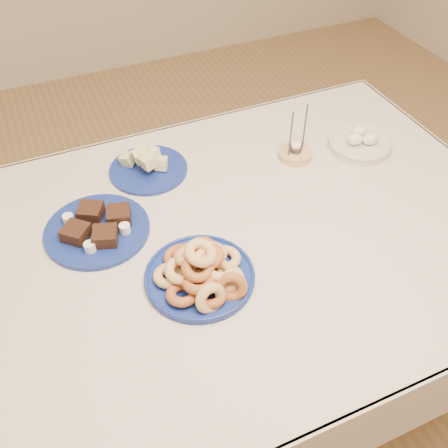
{
  "coord_description": "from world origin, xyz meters",
  "views": [
    {
      "loc": [
        -0.35,
        -0.85,
        1.71
      ],
      "look_at": [
        0.0,
        -0.05,
        0.85
      ],
      "focal_mm": 40.0,
      "sensor_mm": 36.0,
      "label": 1
    }
  ],
  "objects": [
    {
      "name": "brownie_plate",
      "position": [
        -0.28,
        0.15,
        0.77
      ],
      "size": [
        0.37,
        0.37,
        0.05
      ],
      "rotation": [
        0.0,
        0.0,
        -0.43
      ],
      "color": "navy",
      "rests_on": "dining_table"
    },
    {
      "name": "ground",
      "position": [
        0.0,
        0.0,
        0.0
      ],
      "size": [
        5.0,
        5.0,
        0.0
      ],
      "primitive_type": "plane",
      "color": "olive",
      "rests_on": "ground"
    },
    {
      "name": "egg_bowl",
      "position": [
        0.58,
        0.19,
        0.77
      ],
      "size": [
        0.23,
        0.23,
        0.07
      ],
      "rotation": [
        0.0,
        0.0,
        -0.16
      ],
      "color": "beige",
      "rests_on": "dining_table"
    },
    {
      "name": "dining_table",
      "position": [
        0.0,
        0.0,
        0.64
      ],
      "size": [
        1.71,
        1.11,
        0.75
      ],
      "color": "brown",
      "rests_on": "ground"
    },
    {
      "name": "donut_platter",
      "position": [
        -0.09,
        -0.12,
        0.78
      ],
      "size": [
        0.28,
        0.28,
        0.12
      ],
      "rotation": [
        0.0,
        0.0,
        0.04
      ],
      "color": "navy",
      "rests_on": "dining_table"
    },
    {
      "name": "melon_plate",
      "position": [
        -0.08,
        0.35,
        0.78
      ],
      "size": [
        0.25,
        0.25,
        0.08
      ],
      "rotation": [
        0.0,
        0.0,
        -0.06
      ],
      "color": "navy",
      "rests_on": "dining_table"
    },
    {
      "name": "candle_holder",
      "position": [
        0.37,
        0.23,
        0.77
      ],
      "size": [
        0.13,
        0.13,
        0.18
      ],
      "rotation": [
        0.0,
        0.0,
        0.3
      ],
      "color": "tan",
      "rests_on": "dining_table"
    }
  ]
}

